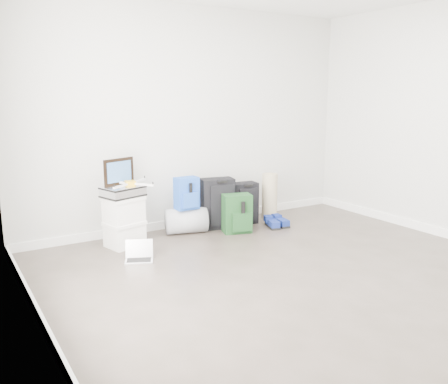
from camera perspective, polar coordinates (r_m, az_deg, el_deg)
ground at (r=4.25m, az=12.63°, el=-11.55°), size 5.00×5.00×0.00m
room_envelope at (r=3.92m, az=13.61°, el=12.31°), size 4.52×5.02×2.71m
boxes_stack at (r=5.33m, az=-11.92°, el=-3.48°), size 0.46×0.40×0.56m
briefcase at (r=5.26m, az=-12.07°, el=0.06°), size 0.48×0.41×0.12m
painting at (r=5.31m, az=-12.52°, el=2.42°), size 0.38×0.15×0.29m
drone at (r=5.25m, az=-11.22°, el=1.03°), size 0.50×0.50×0.05m
duffel_bag at (r=5.75m, az=-4.57°, el=-3.45°), size 0.56×0.43×0.30m
blue_backpack at (r=5.65m, az=-4.49°, el=-0.22°), size 0.28×0.20×0.38m
large_suitcase at (r=5.91m, az=-0.80°, el=-1.39°), size 0.45×0.34×0.63m
green_backpack at (r=5.74m, az=1.63°, el=-2.70°), size 0.38×0.32×0.47m
carry_on at (r=6.12m, az=2.43°, el=-1.37°), size 0.36×0.25×0.54m
shoes at (r=6.07m, az=6.34°, el=-3.71°), size 0.31×0.32×0.10m
rolled_rug at (r=6.34m, az=5.51°, el=-0.57°), size 0.20×0.20×0.62m
laptop at (r=4.93m, az=-10.18°, el=-7.52°), size 0.33×0.30×0.20m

